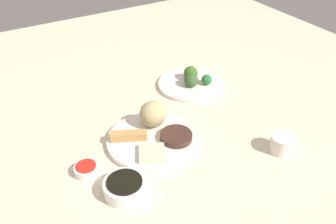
{
  "coord_description": "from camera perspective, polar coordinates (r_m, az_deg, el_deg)",
  "views": [
    {
      "loc": [
        -0.72,
        0.41,
        0.7
      ],
      "look_at": [
        0.06,
        -0.05,
        0.06
      ],
      "focal_mm": 38.15,
      "sensor_mm": 36.0,
      "label": 1
    }
  ],
  "objects": [
    {
      "name": "rice_scoop",
      "position": [
        1.08,
        -2.45,
        -0.32
      ],
      "size": [
        0.08,
        0.08,
        0.08
      ],
      "primitive_type": "sphere",
      "color": "tan",
      "rests_on": "main_plate"
    },
    {
      "name": "soy_sauce_bowl",
      "position": [
        0.91,
        -6.88,
        -11.91
      ],
      "size": [
        0.11,
        0.11,
        0.04
      ],
      "primitive_type": "cylinder",
      "color": "white",
      "rests_on": "tabletop"
    },
    {
      "name": "sauce_ramekin_sweet_and_sour_liquid",
      "position": [
        0.97,
        -12.99,
        -8.4
      ],
      "size": [
        0.05,
        0.05,
        0.0
      ],
      "primitive_type": "cylinder",
      "color": "red",
      "rests_on": "sauce_ramekin_sweet_and_sour"
    },
    {
      "name": "spring_roll",
      "position": [
        1.04,
        -6.3,
        -3.81
      ],
      "size": [
        0.07,
        0.11,
        0.02
      ],
      "primitive_type": "cube",
      "rotation": [
        0.0,
        0.0,
        1.12
      ],
      "color": "tan",
      "rests_on": "main_plate"
    },
    {
      "name": "broccoli_floret_1",
      "position": [
        1.3,
        6.2,
        5.17
      ],
      "size": [
        0.04,
        0.04,
        0.04
      ],
      "primitive_type": "sphere",
      "color": "#2B6B35",
      "rests_on": "broccoli_plate"
    },
    {
      "name": "broccoli_floret_0",
      "position": [
        1.28,
        3.73,
        5.12
      ],
      "size": [
        0.05,
        0.05,
        0.05
      ],
      "primitive_type": "sphere",
      "color": "#39592D",
      "rests_on": "broccoli_plate"
    },
    {
      "name": "sauce_ramekin_sweet_and_sour",
      "position": [
        0.98,
        -12.88,
        -9.0
      ],
      "size": [
        0.06,
        0.06,
        0.02
      ],
      "primitive_type": "cylinder",
      "color": "white",
      "rests_on": "tabletop"
    },
    {
      "name": "teacup",
      "position": [
        1.06,
        17.71,
        -4.9
      ],
      "size": [
        0.07,
        0.07,
        0.05
      ],
      "primitive_type": "cylinder",
      "color": "silver",
      "rests_on": "tabletop"
    },
    {
      "name": "soy_sauce_bowl_liquid",
      "position": [
        0.9,
        -6.97,
        -11.01
      ],
      "size": [
        0.09,
        0.09,
        0.0
      ],
      "primitive_type": "cylinder",
      "color": "black",
      "rests_on": "soy_sauce_bowl"
    },
    {
      "name": "broccoli_floret_2",
      "position": [
        1.33,
        3.64,
        6.22
      ],
      "size": [
        0.05,
        0.05,
        0.05
      ],
      "primitive_type": "sphere",
      "color": "#3D6820",
      "rests_on": "broccoli_plate"
    },
    {
      "name": "broccoli_plate",
      "position": [
        1.32,
        3.59,
        4.42
      ],
      "size": [
        0.24,
        0.24,
        0.01
      ],
      "primitive_type": "cylinder",
      "color": "white",
      "rests_on": "tabletop"
    },
    {
      "name": "stir_fry_heap",
      "position": [
        1.04,
        1.31,
        -3.91
      ],
      "size": [
        0.09,
        0.09,
        0.02
      ],
      "primitive_type": "cylinder",
      "color": "#42271F",
      "rests_on": "main_plate"
    },
    {
      "name": "tabletop",
      "position": [
        1.08,
        -0.55,
        -4.53
      ],
      "size": [
        2.2,
        2.2,
        0.02
      ],
      "primitive_type": "cube",
      "color": "beige",
      "rests_on": "ground"
    },
    {
      "name": "main_plate",
      "position": [
        1.05,
        -2.47,
        -4.66
      ],
      "size": [
        0.27,
        0.27,
        0.02
      ],
      "primitive_type": "cylinder",
      "color": "white",
      "rests_on": "tabletop"
    },
    {
      "name": "crab_rangoon_wonton",
      "position": [
        0.99,
        -2.59,
        -6.57
      ],
      "size": [
        0.1,
        0.1,
        0.01
      ],
      "primitive_type": "cube",
      "rotation": [
        0.0,
        0.0,
        -0.46
      ],
      "color": "beige",
      "rests_on": "main_plate"
    }
  ]
}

